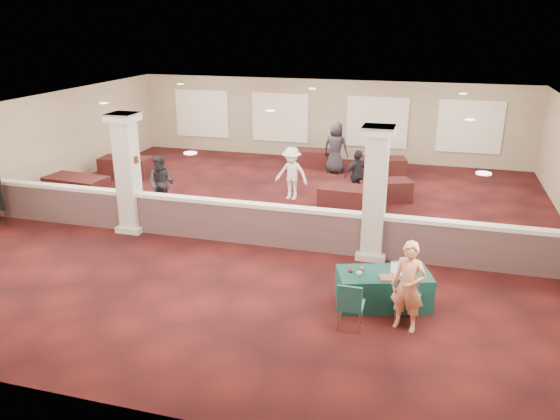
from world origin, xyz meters
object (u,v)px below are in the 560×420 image
(far_table_back_left, at_px, (126,167))
(attendee_b, at_px, (292,174))
(far_table_back_center, at_px, (316,158))
(far_table_front_left, at_px, (77,189))
(far_table_front_center, at_px, (351,200))
(attendee_c, at_px, (357,175))
(near_table, at_px, (383,289))
(woman, at_px, (408,287))
(far_table_back_right, at_px, (382,167))
(conf_chair_side, at_px, (350,302))
(far_table_front_right, at_px, (384,190))
(conf_chair_main, at_px, (407,295))
(attendee_a, at_px, (161,184))
(attendee_d, at_px, (336,148))

(far_table_back_left, relative_size, attendee_b, 1.06)
(far_table_back_left, xyz_separation_m, far_table_back_center, (6.36, 3.30, -0.03))
(far_table_back_center, bearing_deg, far_table_front_left, -135.73)
(far_table_front_center, relative_size, attendee_c, 1.15)
(attendee_b, relative_size, attendee_c, 1.04)
(near_table, xyz_separation_m, far_table_front_center, (-1.50, 5.42, 0.03))
(near_table, distance_m, far_table_front_left, 10.81)
(woman, bearing_deg, far_table_back_right, 114.44)
(conf_chair_side, bearing_deg, far_table_back_center, 105.07)
(far_table_front_right, bearing_deg, conf_chair_side, -88.90)
(conf_chair_main, height_order, attendee_c, attendee_c)
(far_table_front_left, xyz_separation_m, attendee_a, (3.03, -0.10, 0.45))
(far_table_front_left, bearing_deg, woman, -25.02)
(woman, relative_size, far_table_back_left, 0.97)
(far_table_back_right, bearing_deg, far_table_front_center, -96.67)
(conf_chair_side, bearing_deg, near_table, 65.77)
(far_table_back_right, bearing_deg, far_table_front_left, -148.14)
(far_table_back_right, relative_size, attendee_d, 0.87)
(far_table_front_left, bearing_deg, far_table_back_right, 31.86)
(far_table_front_right, height_order, attendee_b, attendee_b)
(near_table, xyz_separation_m, attendee_a, (-6.97, 4.00, 0.49))
(far_table_front_center, distance_m, far_table_back_right, 4.30)
(conf_chair_side, bearing_deg, attendee_c, 97.22)
(far_table_back_right, height_order, attendee_c, attendee_c)
(far_table_front_left, xyz_separation_m, attendee_d, (7.25, 5.57, 0.56))
(far_table_back_center, xyz_separation_m, attendee_d, (0.89, -0.63, 0.62))
(far_table_front_left, relative_size, far_table_front_right, 1.18)
(conf_chair_side, xyz_separation_m, far_table_back_right, (-0.50, 10.82, -0.23))
(conf_chair_main, distance_m, far_table_front_left, 11.46)
(woman, distance_m, far_table_front_right, 7.71)
(conf_chair_main, xyz_separation_m, attendee_a, (-7.46, 4.51, 0.30))
(woman, bearing_deg, conf_chair_side, -145.77)
(woman, distance_m, attendee_d, 10.96)
(far_table_front_left, xyz_separation_m, far_table_back_right, (9.00, 5.59, -0.06))
(far_table_back_right, distance_m, attendee_c, 3.16)
(near_table, height_order, far_table_back_right, near_table)
(far_table_back_center, bearing_deg, attendee_d, -35.42)
(near_table, height_order, far_table_front_right, near_table)
(far_table_front_center, xyz_separation_m, attendee_a, (-5.47, -1.42, 0.46))
(conf_chair_main, height_order, attendee_d, attendee_d)
(conf_chair_main, distance_m, far_table_back_right, 10.32)
(far_table_front_center, distance_m, attendee_b, 2.19)
(far_table_front_right, distance_m, far_table_back_right, 2.91)
(far_table_front_center, bearing_deg, conf_chair_main, -71.44)
(conf_chair_main, xyz_separation_m, far_table_back_left, (-10.49, 7.51, -0.18))
(far_table_back_left, height_order, attendee_a, attendee_a)
(far_table_front_left, xyz_separation_m, far_table_front_right, (9.35, 2.70, -0.06))
(near_table, height_order, woman, woman)
(far_table_front_center, bearing_deg, attendee_c, 91.05)
(far_table_front_left, relative_size, far_table_back_center, 1.18)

